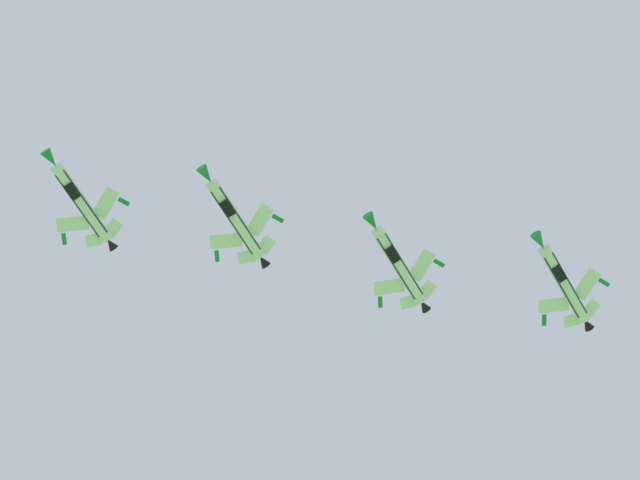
% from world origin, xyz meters
% --- Properties ---
extents(fighter_jet_lead, '(10.81, 14.79, 4.39)m').
position_xyz_m(fighter_jet_lead, '(-33.44, 53.14, 158.23)').
color(fighter_jet_lead, silver).
extents(fighter_jet_left_wing, '(10.82, 14.79, 4.39)m').
position_xyz_m(fighter_jet_left_wing, '(-13.12, 55.78, 155.70)').
color(fighter_jet_left_wing, silver).
extents(fighter_jet_right_wing, '(10.75, 14.79, 4.40)m').
position_xyz_m(fighter_jet_right_wing, '(7.93, 63.67, 156.05)').
color(fighter_jet_right_wing, silver).
extents(fighter_jet_left_outer, '(10.79, 14.79, 4.38)m').
position_xyz_m(fighter_jet_left_outer, '(29.75, 67.44, 155.50)').
color(fighter_jet_left_outer, silver).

